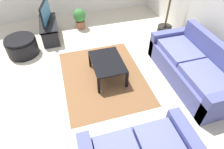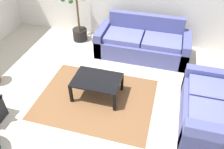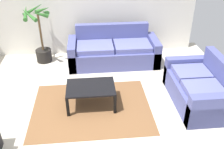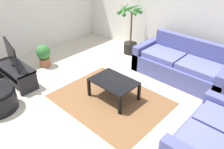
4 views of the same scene
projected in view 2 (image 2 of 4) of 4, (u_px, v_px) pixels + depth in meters
ground_plane at (75, 116)px, 4.09m from camera, size 6.60×6.60×0.00m
couch_main at (143, 44)px, 5.44m from camera, size 2.15×0.90×0.90m
couch_loveseat at (212, 109)px, 3.83m from camera, size 0.90×1.54×0.90m
coffee_table at (97, 81)px, 4.29m from camera, size 0.89×0.63×0.42m
area_rug at (96, 98)px, 4.44m from camera, size 2.20×1.70×0.01m
potted_palm at (78, 20)px, 5.83m from camera, size 0.68×0.78×1.40m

